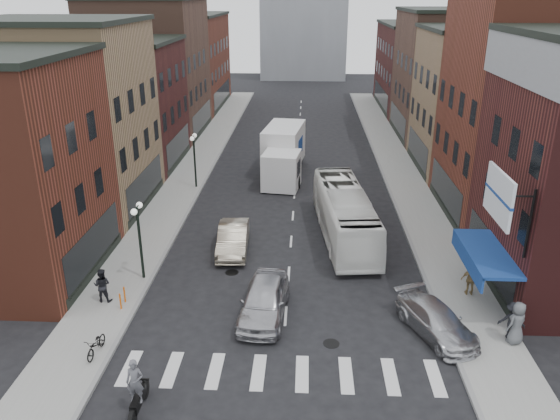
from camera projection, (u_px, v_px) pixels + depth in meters
The scene contains 30 objects.
ground at pixel (285, 329), 23.94m from camera, with size 160.00×160.00×0.00m, color black.
sidewalk_left at pixel (192, 171), 44.69m from camera, with size 3.00×74.00×0.15m, color gray.
sidewalk_right at pixel (401, 174), 43.91m from camera, with size 3.00×74.00×0.15m, color gray.
curb_left at pixel (211, 172), 44.65m from camera, with size 0.20×74.00×0.16m, color gray.
curb_right at pixel (383, 175), 44.01m from camera, with size 0.20×74.00×0.16m, color gray.
crosswalk_stripes at pixel (282, 373), 21.16m from camera, with size 12.00×2.20×0.01m, color silver.
bldg_left_mid_a at pixel (63, 118), 35.31m from camera, with size 10.30×10.20×12.30m.
bldg_left_mid_b at pixel (116, 104), 44.95m from camera, with size 10.30×10.20×10.30m.
bldg_left_far_a at pixel (150, 68), 54.59m from camera, with size 10.30×12.20×13.30m.
bldg_left_far_b at pixel (181, 61), 67.93m from camera, with size 10.30×16.20×11.30m.
bldg_right_mid_a at pixel (538, 107), 33.56m from camera, with size 10.30×10.20×14.30m.
bldg_right_mid_b at pixel (486, 101), 43.38m from camera, with size 10.30×10.20×11.30m.
bldg_right_far_a at pixel (453, 75), 53.39m from camera, with size 10.30×12.20×12.30m.
bldg_right_far_b at pixel (424, 67), 66.74m from camera, with size 10.30×16.20×10.30m.
awning_blue at pixel (482, 254), 24.87m from camera, with size 1.80×5.00×0.78m.
billboard_sign at pixel (501, 197), 21.72m from camera, with size 1.52×3.00×3.70m.
streetlamp_near at pixel (139, 228), 26.91m from camera, with size 0.32×1.22×4.11m.
streetlamp_far at pixel (194, 151), 39.88m from camera, with size 0.32×1.22×4.11m.
bike_rack at pixel (122, 298), 25.29m from camera, with size 0.08×0.68×0.80m.
box_truck at pixel (283, 154), 42.88m from camera, with size 3.41×9.06×3.82m.
motorcycle_rider at pixel (136, 389), 18.76m from camera, with size 0.61×2.19×2.24m.
transit_bus at pixel (345, 214), 32.33m from camera, with size 2.52×10.75×2.99m, color white.
sedan_left_near at pixel (264, 300), 24.59m from camera, with size 1.97×4.90×1.67m, color #B8B7BD.
sedan_left_far at pixel (233, 239), 30.84m from camera, with size 1.62×4.65×1.53m, color #BBB098.
curb_car at pixel (436, 321), 23.34m from camera, with size 1.83×4.51×1.31m, color #B4B5B9.
parked_bicycle at pixel (96, 345), 21.92m from camera, with size 0.55×1.57×0.83m, color black.
ped_left_solo at pixel (102, 285), 25.52m from camera, with size 0.81×0.47×1.66m, color black.
ped_right_a at pixel (512, 320), 22.78m from camera, with size 1.08×0.53×1.67m, color black.
ped_right_b at pixel (471, 279), 26.08m from camera, with size 0.96×0.48×1.64m, color olive.
ped_right_c at pixel (517, 323), 22.41m from camera, with size 0.92×0.60×1.89m, color #55585C.
Camera 1 is at (0.80, -20.25, 13.77)m, focal length 35.00 mm.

